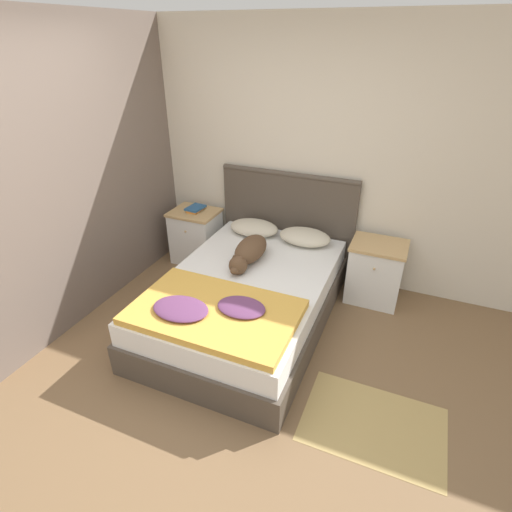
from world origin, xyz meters
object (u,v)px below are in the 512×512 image
(nightstand_left, at_px, (196,236))
(pillow_right, at_px, (305,237))
(nightstand_right, at_px, (375,272))
(book_stack, at_px, (196,209))
(bed, at_px, (247,299))
(dog, at_px, (249,252))
(pillow_left, at_px, (254,228))

(nightstand_left, distance_m, pillow_right, 1.32)
(nightstand_right, xyz_separation_m, book_stack, (-2.03, 0.03, 0.33))
(nightstand_right, height_order, pillow_right, pillow_right)
(bed, relative_size, nightstand_right, 3.38)
(pillow_right, bearing_deg, nightstand_right, 0.44)
(dog, xyz_separation_m, book_stack, (-0.92, 0.59, 0.06))
(pillow_left, distance_m, pillow_right, 0.56)
(pillow_left, xyz_separation_m, dog, (0.19, -0.56, 0.03))
(pillow_left, bearing_deg, dog, -71.26)
(nightstand_left, distance_m, pillow_left, 0.77)
(pillow_left, height_order, book_stack, book_stack)
(nightstand_right, distance_m, pillow_right, 0.77)
(nightstand_left, relative_size, pillow_right, 1.17)
(pillow_left, bearing_deg, nightstand_left, 179.56)
(pillow_left, distance_m, dog, 0.59)
(dog, bearing_deg, nightstand_left, 148.67)
(nightstand_right, height_order, pillow_left, pillow_left)
(pillow_left, height_order, pillow_right, same)
(nightstand_right, bearing_deg, pillow_right, -179.56)
(nightstand_right, bearing_deg, book_stack, 179.25)
(nightstand_left, distance_m, book_stack, 0.33)
(bed, bearing_deg, pillow_left, 108.98)
(nightstand_left, relative_size, nightstand_right, 1.00)
(pillow_left, bearing_deg, nightstand_right, 0.25)
(pillow_left, bearing_deg, book_stack, 177.46)
(bed, height_order, pillow_right, pillow_right)
(dog, distance_m, book_stack, 1.09)
(book_stack, bearing_deg, nightstand_right, -0.75)
(bed, height_order, pillow_left, pillow_left)
(bed, bearing_deg, nightstand_right, 39.02)
(pillow_left, relative_size, dog, 0.74)
(nightstand_right, relative_size, book_stack, 2.70)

